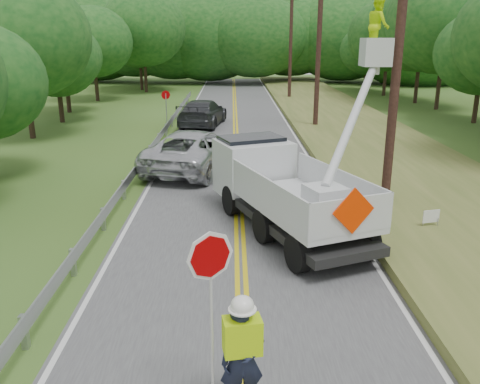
{
  "coord_description": "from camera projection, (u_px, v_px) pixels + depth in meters",
  "views": [
    {
      "loc": [
        -0.2,
        -7.19,
        5.63
      ],
      "look_at": [
        0.0,
        6.0,
        1.5
      ],
      "focal_mm": 37.53,
      "sensor_mm": 36.0,
      "label": 1
    }
  ],
  "objects": [
    {
      "name": "ground",
      "position": [
        245.0,
        381.0,
        8.54
      ],
      "size": [
        140.0,
        140.0,
        0.0
      ],
      "primitive_type": "plane",
      "color": "#40581B",
      "rests_on": "ground"
    },
    {
      "name": "utility_poles",
      "position": [
        344.0,
        44.0,
        23.28
      ],
      "size": [
        1.6,
        43.3,
        10.0
      ],
      "color": "black",
      "rests_on": "ground"
    },
    {
      "name": "suv_silver",
      "position": [
        194.0,
        150.0,
        21.68
      ],
      "size": [
        4.58,
        6.88,
        1.75
      ],
      "primitive_type": "imported",
      "rotation": [
        0.0,
        0.0,
        2.85
      ],
      "color": "silver",
      "rests_on": "road"
    },
    {
      "name": "bucket_truck",
      "position": [
        281.0,
        173.0,
        15.59
      ],
      "size": [
        5.63,
        7.21,
        6.73
      ],
      "color": "black",
      "rests_on": "road"
    },
    {
      "name": "treeline_left",
      "position": [
        79.0,
        40.0,
        34.44
      ],
      "size": [
        10.94,
        55.31,
        10.08
      ],
      "color": "#332319",
      "rests_on": "ground"
    },
    {
      "name": "treeline_horizon",
      "position": [
        258.0,
        37.0,
        60.51
      ],
      "size": [
        56.98,
        15.51,
        12.58
      ],
      "color": "#124617",
      "rests_on": "ground"
    },
    {
      "name": "flagger",
      "position": [
        241.0,
        351.0,
        7.52
      ],
      "size": [
        1.14,
        0.55,
        3.03
      ],
      "color": "#191E33",
      "rests_on": "road"
    },
    {
      "name": "suv_darkgrey",
      "position": [
        203.0,
        113.0,
        32.32
      ],
      "size": [
        3.27,
        6.11,
        1.68
      ],
      "primitive_type": "imported",
      "rotation": [
        0.0,
        0.0,
        2.98
      ],
      "color": "#333639",
      "rests_on": "road"
    },
    {
      "name": "guardrail",
      "position": [
        148.0,
        153.0,
        22.54
      ],
      "size": [
        0.18,
        48.0,
        0.77
      ],
      "color": "#A1A2A9",
      "rests_on": "ground"
    },
    {
      "name": "stop_sign_permanent",
      "position": [
        166.0,
        105.0,
        29.81
      ],
      "size": [
        0.51,
        0.22,
        2.53
      ],
      "color": "#A1A2A9",
      "rests_on": "ground"
    },
    {
      "name": "tall_grass_verge",
      "position": [
        399.0,
        166.0,
        21.96
      ],
      "size": [
        7.0,
        96.0,
        0.3
      ],
      "primitive_type": "cube",
      "color": "#4F5F27",
      "rests_on": "ground"
    },
    {
      "name": "yard_sign",
      "position": [
        431.0,
        217.0,
        14.61
      ],
      "size": [
        0.53,
        0.16,
        0.78
      ],
      "color": "white",
      "rests_on": "ground"
    },
    {
      "name": "road",
      "position": [
        237.0,
        170.0,
        21.9
      ],
      "size": [
        7.2,
        96.0,
        0.03
      ],
      "color": "#47474A",
      "rests_on": "ground"
    }
  ]
}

